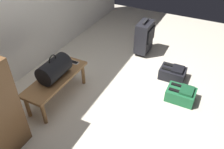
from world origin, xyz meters
TOP-DOWN VIEW (x-y plane):
  - ground_plane at (0.00, 0.00)m, footprint 6.60×6.60m
  - bench at (-0.40, 0.74)m, footprint 1.00×0.36m
  - duffel_bag_black at (-0.40, 0.74)m, footprint 0.44×0.26m
  - cell_phone at (-0.01, 0.72)m, footprint 0.07×0.14m
  - suitcase_upright_charcoal at (1.29, 0.12)m, footprint 0.40×0.24m
  - backpack_green at (0.33, -0.79)m, footprint 0.28×0.38m
  - backpack_dark at (0.77, -0.56)m, footprint 0.28×0.38m

SIDE VIEW (x-z plane):
  - ground_plane at x=0.00m, z-range 0.00..0.00m
  - backpack_green at x=0.33m, z-range -0.01..0.20m
  - backpack_dark at x=0.77m, z-range -0.01..0.20m
  - bench at x=-0.40m, z-range 0.13..0.50m
  - suitcase_upright_charcoal at x=1.29m, z-range 0.01..0.63m
  - cell_phone at x=-0.01m, z-range 0.37..0.38m
  - duffel_bag_black at x=-0.40m, z-range 0.33..0.67m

